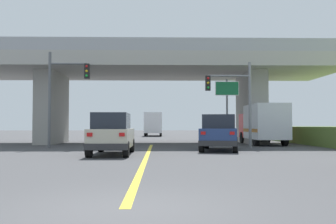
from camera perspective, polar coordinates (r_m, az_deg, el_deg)
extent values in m
plane|color=#424244|center=(30.95, -2.35, -4.63)|extent=(160.00, 160.00, 0.00)
cube|color=#A8A59E|center=(31.26, -2.34, 6.55)|extent=(28.86, 9.24, 1.01)
cube|color=#9A9891|center=(32.09, -16.66, 0.51)|extent=(1.32, 5.54, 5.56)
cube|color=#9A9891|center=(31.80, 12.10, 0.50)|extent=(1.32, 5.54, 5.56)
cube|color=#9EA0A5|center=(27.03, -2.52, 9.96)|extent=(28.86, 0.20, 0.90)
cube|color=#9EA0A5|center=(35.83, -2.20, 7.00)|extent=(28.86, 0.20, 0.90)
cube|color=yellow|center=(17.63, -3.19, -6.61)|extent=(0.20, 21.85, 0.01)
cube|color=#B7B29E|center=(19.19, -8.19, -3.80)|extent=(1.84, 4.66, 0.90)
cube|color=#1E232D|center=(18.84, -8.31, -1.31)|extent=(1.62, 2.56, 0.76)
cube|color=#2D2D30|center=(16.95, -9.13, -5.09)|extent=(1.88, 0.20, 0.28)
cube|color=red|center=(16.97, -11.47, -3.28)|extent=(0.24, 0.06, 0.16)
cube|color=red|center=(16.78, -6.81, -3.32)|extent=(0.24, 0.06, 0.16)
cylinder|color=black|center=(21.08, -9.84, -4.86)|extent=(0.26, 0.72, 0.72)
cylinder|color=black|center=(20.90, -5.36, -4.90)|extent=(0.26, 0.72, 0.72)
cylinder|color=black|center=(17.58, -11.57, -5.42)|extent=(0.26, 0.72, 0.72)
cylinder|color=black|center=(17.36, -6.20, -5.49)|extent=(0.26, 0.72, 0.72)
cube|color=navy|center=(22.29, 7.61, -3.55)|extent=(2.82, 4.84, 0.90)
cube|color=#1E232D|center=(21.94, 7.56, -1.41)|extent=(2.19, 2.79, 0.76)
cube|color=#2D2D30|center=(20.09, 7.33, -4.61)|extent=(2.00, 0.59, 0.28)
cube|color=red|center=(20.05, 5.21, -3.11)|extent=(0.25, 0.11, 0.16)
cube|color=red|center=(19.98, 9.43, -3.10)|extent=(0.25, 0.11, 0.16)
cylinder|color=black|center=(24.08, 5.69, -4.51)|extent=(0.40, 0.76, 0.72)
cylinder|color=black|center=(24.01, 9.90, -4.50)|extent=(0.40, 0.76, 0.72)
cylinder|color=black|center=(20.65, 4.95, -4.94)|extent=(0.40, 0.76, 0.72)
cylinder|color=black|center=(20.57, 9.87, -4.93)|extent=(0.40, 0.76, 0.72)
cube|color=red|center=(31.91, 12.67, -1.99)|extent=(2.20, 2.00, 1.90)
cube|color=silver|center=(28.81, 14.21, -1.39)|extent=(2.31, 4.42, 2.49)
cube|color=#B26619|center=(28.81, 14.22, -2.63)|extent=(2.33, 4.33, 0.24)
cylinder|color=black|center=(31.70, 10.93, -3.72)|extent=(0.30, 0.90, 0.90)
cylinder|color=black|center=(32.18, 14.42, -3.66)|extent=(0.30, 0.90, 0.90)
cylinder|color=black|center=(27.50, 12.83, -3.97)|extent=(0.30, 0.90, 0.90)
cylinder|color=black|center=(28.06, 16.80, -3.90)|extent=(0.30, 0.90, 0.90)
cylinder|color=slate|center=(25.34, 11.97, 1.04)|extent=(0.18, 0.18, 5.49)
cylinder|color=slate|center=(25.24, 8.94, 5.29)|extent=(2.70, 0.12, 0.12)
cube|color=black|center=(24.98, 5.89, 4.25)|extent=(0.32, 0.26, 0.96)
sphere|color=red|center=(24.87, 5.93, 4.97)|extent=(0.16, 0.16, 0.16)
sphere|color=gold|center=(24.83, 5.93, 4.28)|extent=(0.16, 0.16, 0.16)
sphere|color=green|center=(24.80, 5.94, 3.60)|extent=(0.16, 0.16, 0.16)
cylinder|color=#56595E|center=(25.64, -17.05, 1.73)|extent=(0.18, 0.18, 6.10)
cylinder|color=#56595E|center=(25.60, -14.44, 6.91)|extent=(2.36, 0.12, 0.12)
cube|color=black|center=(25.29, -11.83, 5.90)|extent=(0.32, 0.26, 0.96)
sphere|color=red|center=(25.18, -11.89, 6.62)|extent=(0.16, 0.16, 0.16)
sphere|color=gold|center=(25.14, -11.90, 5.94)|extent=(0.16, 0.16, 0.16)
sphere|color=green|center=(25.10, -11.90, 5.26)|extent=(0.16, 0.16, 0.16)
cylinder|color=slate|center=(28.37, 8.69, -0.02)|extent=(0.14, 0.14, 4.78)
cube|color=#197242|center=(28.42, 8.69, 3.45)|extent=(1.64, 0.08, 0.94)
cube|color=white|center=(28.42, 8.69, 3.45)|extent=(1.72, 0.04, 1.02)
cube|color=silver|center=(55.66, -2.13, -2.02)|extent=(2.20, 2.00, 1.90)
cube|color=silver|center=(51.92, -2.19, -1.60)|extent=(2.31, 5.48, 2.65)
cube|color=#197F4C|center=(51.92, -2.20, -2.33)|extent=(2.33, 5.37, 0.24)
cylinder|color=black|center=(55.69, -3.16, -2.99)|extent=(0.30, 0.90, 0.90)
cylinder|color=black|center=(55.66, -1.10, -2.99)|extent=(0.30, 0.90, 0.90)
cylinder|color=black|center=(50.59, -3.36, -3.09)|extent=(0.30, 0.90, 0.90)
cylinder|color=black|center=(50.55, -1.09, -3.10)|extent=(0.30, 0.90, 0.90)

